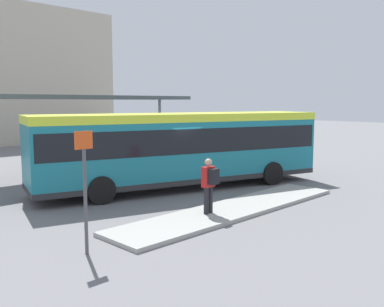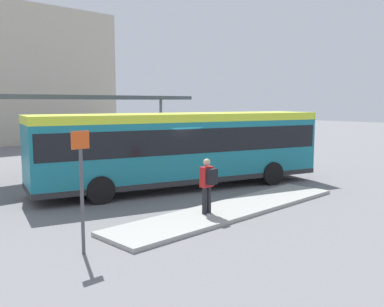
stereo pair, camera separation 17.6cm
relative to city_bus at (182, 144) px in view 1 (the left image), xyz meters
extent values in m
plane|color=slate|center=(-0.01, 0.00, -1.75)|extent=(120.00, 120.00, 0.00)
cube|color=#9E9E99|center=(-1.35, -3.79, -1.69)|extent=(9.15, 1.80, 0.12)
cube|color=#197284|center=(-0.01, 0.00, -0.09)|extent=(11.85, 5.73, 2.63)
cube|color=#C6DB33|center=(-0.01, 0.00, 1.08)|extent=(11.88, 5.76, 0.30)
cube|color=black|center=(-0.01, 0.00, 0.23)|extent=(11.64, 5.69, 0.92)
cube|color=black|center=(5.54, -1.71, 0.23)|extent=(0.73, 2.15, 1.01)
cube|color=#28282B|center=(-0.01, 0.00, -1.30)|extent=(11.87, 5.75, 0.20)
cylinder|color=black|center=(3.79, 0.05, -1.27)|extent=(1.00, 0.55, 0.96)
cylinder|color=black|center=(3.11, -2.17, -1.27)|extent=(1.00, 0.55, 0.96)
cylinder|color=black|center=(-3.12, 2.17, -1.27)|extent=(1.00, 0.55, 0.96)
cylinder|color=black|center=(-3.80, -0.04, -1.27)|extent=(1.00, 0.55, 0.96)
cylinder|color=#232328|center=(-2.57, -3.72, -1.23)|extent=(0.15, 0.15, 0.81)
cylinder|color=#232328|center=(-2.38, -3.71, -1.23)|extent=(0.15, 0.15, 0.81)
cube|color=#B21E1E|center=(-2.48, -3.71, -0.52)|extent=(0.41, 0.23, 0.61)
cube|color=black|center=(-2.47, -3.92, -0.49)|extent=(0.31, 0.21, 0.46)
sphere|color=tan|center=(-2.48, -3.71, -0.09)|extent=(0.22, 0.22, 0.22)
torus|color=black|center=(9.78, 3.04, -1.41)|extent=(0.17, 0.69, 0.69)
torus|color=black|center=(9.95, 2.12, -1.41)|extent=(0.17, 0.69, 0.69)
cylinder|color=gold|center=(9.87, 2.58, -1.18)|extent=(0.16, 0.73, 0.04)
cylinder|color=gold|center=(9.89, 2.41, -1.24)|extent=(0.04, 0.04, 0.34)
cube|color=black|center=(9.89, 2.41, -1.07)|extent=(0.10, 0.19, 0.04)
cylinder|color=gold|center=(9.80, 2.95, -1.10)|extent=(0.48, 0.11, 0.03)
torus|color=black|center=(10.18, 3.80, -1.38)|extent=(0.05, 0.75, 0.75)
torus|color=black|center=(10.17, 2.77, -1.38)|extent=(0.05, 0.75, 0.75)
cylinder|color=#287F3D|center=(10.18, 3.29, -1.13)|extent=(0.04, 0.80, 0.04)
cylinder|color=#287F3D|center=(10.18, 3.10, -1.19)|extent=(0.04, 0.04, 0.37)
cube|color=black|center=(10.18, 3.10, -1.01)|extent=(0.07, 0.18, 0.04)
cylinder|color=#287F3D|center=(10.18, 3.69, -1.04)|extent=(0.48, 0.03, 0.03)
torus|color=black|center=(10.14, 3.49, -1.39)|extent=(0.10, 0.73, 0.73)
torus|color=black|center=(10.21, 4.49, -1.39)|extent=(0.10, 0.73, 0.73)
cylinder|color=#2847AD|center=(10.17, 3.99, -1.15)|extent=(0.09, 0.78, 0.04)
cylinder|color=#2847AD|center=(10.19, 4.17, -1.21)|extent=(0.04, 0.04, 0.36)
cube|color=black|center=(10.19, 4.17, -1.03)|extent=(0.08, 0.18, 0.04)
cylinder|color=#2847AD|center=(10.15, 3.59, -1.06)|extent=(0.48, 0.07, 0.03)
cube|color=#4C515B|center=(-0.86, 5.72, 1.88)|extent=(10.96, 3.16, 0.18)
cylinder|color=gray|center=(3.80, 5.72, 0.02)|extent=(0.16, 0.16, 3.54)
cylinder|color=slate|center=(-2.76, 3.09, -1.48)|extent=(0.63, 0.63, 0.55)
sphere|color=#286B2D|center=(-2.76, 3.09, -0.93)|extent=(0.73, 0.73, 0.73)
cylinder|color=#4C4C51|center=(-6.71, -3.87, -0.55)|extent=(0.08, 0.08, 2.40)
cube|color=#D84C19|center=(-6.71, -3.87, 0.85)|extent=(0.44, 0.03, 0.40)
camera|label=1|loc=(-11.66, -12.16, 1.69)|focal=40.00mm
camera|label=2|loc=(-11.53, -12.29, 1.69)|focal=40.00mm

